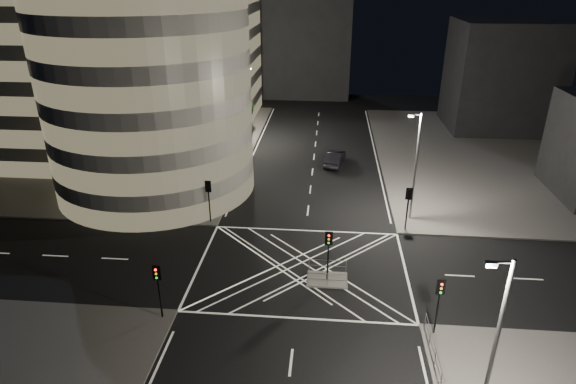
# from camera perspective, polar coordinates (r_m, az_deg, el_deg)

# --- Properties ---
(ground) EXTENTS (120.00, 120.00, 0.00)m
(ground) POSITION_cam_1_polar(r_m,az_deg,el_deg) (37.80, 1.62, -8.99)
(ground) COLOR black
(ground) RESTS_ON ground
(sidewalk_far_left) EXTENTS (42.00, 42.00, 0.15)m
(sidewalk_far_left) POSITION_cam_1_polar(r_m,az_deg,el_deg) (69.26, -21.66, 5.25)
(sidewalk_far_left) COLOR #595654
(sidewalk_far_left) RESTS_ON ground
(sidewalk_far_right) EXTENTS (42.00, 42.00, 0.15)m
(sidewalk_far_right) POSITION_cam_1_polar(r_m,az_deg,el_deg) (67.80, 28.52, 3.57)
(sidewalk_far_right) COLOR #595654
(sidewalk_far_right) RESTS_ON ground
(central_island) EXTENTS (3.00, 2.00, 0.15)m
(central_island) POSITION_cam_1_polar(r_m,az_deg,el_deg) (36.47, 4.66, -10.31)
(central_island) COLOR slate
(central_island) RESTS_ON ground
(office_tower_curved) EXTENTS (30.00, 29.00, 27.20)m
(office_tower_curved) POSITION_cam_1_polar(r_m,az_deg,el_deg) (55.64, -19.49, 14.66)
(office_tower_curved) COLOR gray
(office_tower_curved) RESTS_ON sidewalk_far_left
(office_block_rear) EXTENTS (24.00, 16.00, 22.00)m
(office_block_rear) POSITION_cam_1_polar(r_m,az_deg,el_deg) (77.84, -13.31, 16.68)
(office_block_rear) COLOR gray
(office_block_rear) RESTS_ON sidewalk_far_left
(building_right_far) EXTENTS (14.00, 12.00, 15.00)m
(building_right_far) POSITION_cam_1_polar(r_m,az_deg,el_deg) (76.66, 24.02, 12.50)
(building_right_far) COLOR black
(building_right_far) RESTS_ON sidewalk_far_right
(building_far_end) EXTENTS (18.00, 8.00, 18.00)m
(building_far_end) POSITION_cam_1_polar(r_m,az_deg,el_deg) (90.46, 1.43, 16.91)
(building_far_end) COLOR black
(building_far_end) RESTS_ON ground
(tree_a) EXTENTS (4.94, 4.94, 7.66)m
(tree_a) POSITION_cam_1_polar(r_m,az_deg,el_deg) (45.18, -11.01, 3.43)
(tree_a) COLOR black
(tree_a) RESTS_ON sidewalk_far_left
(tree_b) EXTENTS (4.43, 4.43, 6.87)m
(tree_b) POSITION_cam_1_polar(r_m,az_deg,el_deg) (50.79, -9.20, 5.33)
(tree_b) COLOR black
(tree_b) RESTS_ON sidewalk_far_left
(tree_c) EXTENTS (4.29, 4.29, 6.97)m
(tree_c) POSITION_cam_1_polar(r_m,az_deg,el_deg) (56.28, -7.79, 7.50)
(tree_c) COLOR black
(tree_c) RESTS_ON sidewalk_far_left
(tree_d) EXTENTS (4.70, 4.70, 8.14)m
(tree_d) POSITION_cam_1_polar(r_m,az_deg,el_deg) (61.68, -6.65, 9.96)
(tree_d) COLOR black
(tree_d) RESTS_ON sidewalk_far_left
(tree_e) EXTENTS (3.46, 3.46, 5.83)m
(tree_e) POSITION_cam_1_polar(r_m,az_deg,el_deg) (67.78, -5.59, 9.93)
(tree_e) COLOR black
(tree_e) RESTS_ON sidewalk_far_left
(traffic_signal_fl) EXTENTS (0.55, 0.22, 4.00)m
(traffic_signal_fl) POSITION_cam_1_polar(r_m,az_deg,el_deg) (43.57, -9.40, -0.18)
(traffic_signal_fl) COLOR black
(traffic_signal_fl) RESTS_ON sidewalk_far_left
(traffic_signal_nl) EXTENTS (0.55, 0.22, 4.00)m
(traffic_signal_nl) POSITION_cam_1_polar(r_m,az_deg,el_deg) (32.27, -15.17, -10.23)
(traffic_signal_nl) COLOR black
(traffic_signal_nl) RESTS_ON sidewalk_near_left
(traffic_signal_fr) EXTENTS (0.55, 0.22, 4.00)m
(traffic_signal_fr) POSITION_cam_1_polar(r_m,az_deg,el_deg) (42.87, 14.07, -1.03)
(traffic_signal_fr) COLOR black
(traffic_signal_fr) RESTS_ON sidewalk_far_right
(traffic_signal_nr) EXTENTS (0.55, 0.22, 4.00)m
(traffic_signal_nr) POSITION_cam_1_polar(r_m,az_deg,el_deg) (31.32, 17.51, -11.74)
(traffic_signal_nr) COLOR black
(traffic_signal_nr) RESTS_ON sidewalk_near_right
(traffic_signal_island) EXTENTS (0.55, 0.22, 4.00)m
(traffic_signal_island) POSITION_cam_1_polar(r_m,az_deg,el_deg) (34.94, 4.82, -6.48)
(traffic_signal_island) COLOR black
(traffic_signal_island) RESTS_ON central_island
(street_lamp_left_near) EXTENTS (1.25, 0.25, 10.00)m
(street_lamp_left_near) POSITION_cam_1_polar(r_m,az_deg,el_deg) (47.44, -8.88, 5.35)
(street_lamp_left_near) COLOR slate
(street_lamp_left_near) RESTS_ON sidewalk_far_left
(street_lamp_left_far) EXTENTS (1.25, 0.25, 10.00)m
(street_lamp_left_far) POSITION_cam_1_polar(r_m,az_deg,el_deg) (64.35, -5.18, 10.60)
(street_lamp_left_far) COLOR slate
(street_lamp_left_far) RESTS_ON sidewalk_far_left
(street_lamp_right_far) EXTENTS (1.25, 0.25, 10.00)m
(street_lamp_right_far) POSITION_cam_1_polar(r_m,az_deg,el_deg) (43.97, 14.84, 3.26)
(street_lamp_right_far) COLOR slate
(street_lamp_right_far) RESTS_ON sidewalk_far_right
(street_lamp_right_near) EXTENTS (1.25, 0.25, 10.00)m
(street_lamp_right_near) POSITION_cam_1_polar(r_m,az_deg,el_deg) (24.48, 23.15, -16.54)
(street_lamp_right_near) COLOR slate
(street_lamp_right_near) RESTS_ON sidewalk_near_right
(railing_island_south) EXTENTS (2.80, 0.06, 1.10)m
(railing_island_south) POSITION_cam_1_polar(r_m,az_deg,el_deg) (35.38, 4.67, -10.31)
(railing_island_south) COLOR slate
(railing_island_south) RESTS_ON central_island
(railing_island_north) EXTENTS (2.80, 0.06, 1.10)m
(railing_island_north) POSITION_cam_1_polar(r_m,az_deg,el_deg) (36.87, 4.71, -8.72)
(railing_island_north) COLOR slate
(railing_island_north) RESTS_ON central_island
(sedan) EXTENTS (2.72, 5.39, 1.70)m
(sedan) POSITION_cam_1_polar(r_m,az_deg,el_deg) (57.58, 5.58, 4.02)
(sedan) COLOR black
(sedan) RESTS_ON ground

